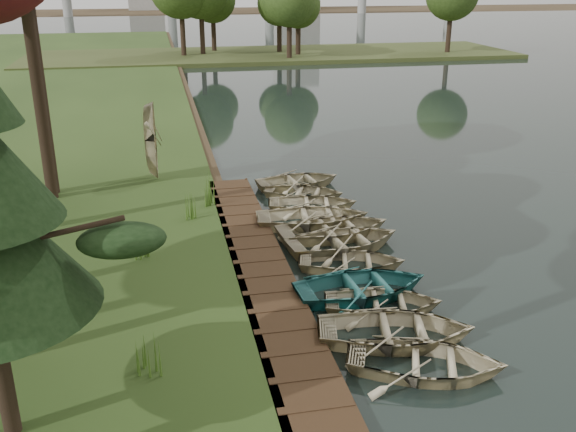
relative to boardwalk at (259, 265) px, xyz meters
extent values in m
plane|color=#3D2F1D|center=(1.60, 0.00, -0.15)|extent=(300.00, 300.00, 0.00)
cube|color=#372415|center=(0.00, 0.00, 0.00)|extent=(1.60, 16.00, 0.30)
cube|color=#3B451F|center=(9.60, 50.00, 0.08)|extent=(50.00, 14.00, 0.45)
cylinder|color=black|center=(-13.73, 50.00, 2.70)|extent=(0.50, 0.50, 4.80)
cylinder|color=black|center=(-7.07, 50.00, 2.70)|extent=(0.50, 0.50, 4.80)
cylinder|color=black|center=(-0.40, 50.00, 2.70)|extent=(0.50, 0.50, 4.80)
cylinder|color=black|center=(6.27, 50.00, 2.70)|extent=(0.50, 0.50, 4.80)
cylinder|color=black|center=(12.93, 50.00, 2.70)|extent=(0.50, 0.50, 4.80)
cylinder|color=black|center=(19.60, 50.00, 2.70)|extent=(0.50, 0.50, 4.80)
cylinder|color=black|center=(26.27, 50.00, 2.70)|extent=(0.50, 0.50, 4.80)
imported|color=#C0B38B|center=(2.72, -6.00, 0.26)|extent=(4.12, 3.55, 0.72)
imported|color=#C0B38B|center=(2.54, -4.67, 0.29)|extent=(4.22, 3.40, 0.78)
imported|color=#C0B38B|center=(2.74, -3.20, 0.22)|extent=(3.45, 2.79, 0.63)
imported|color=#2B7875|center=(2.46, -2.31, 0.28)|extent=(3.89, 2.91, 0.77)
imported|color=#C0B38B|center=(2.66, -0.63, 0.23)|extent=(3.59, 2.94, 0.65)
imported|color=#C0B38B|center=(2.86, 0.84, 0.29)|extent=(4.06, 3.16, 0.77)
imported|color=#C0B38B|center=(2.81, 1.87, 0.30)|extent=(4.09, 3.10, 0.79)
imported|color=#C0B38B|center=(2.37, 2.99, 0.30)|extent=(4.14, 3.14, 0.81)
imported|color=#C0B38B|center=(2.73, 4.53, 0.24)|extent=(3.62, 2.87, 0.68)
imported|color=#C0B38B|center=(2.71, 5.92, 0.22)|extent=(3.69, 3.23, 0.64)
imported|color=#C0B38B|center=(2.80, 7.27, 0.26)|extent=(3.75, 2.91, 0.71)
imported|color=#C0B38B|center=(-2.88, 8.77, 0.47)|extent=(3.24, 2.39, 0.65)
cylinder|color=black|center=(-6.77, 7.22, 4.92)|extent=(0.43, 0.43, 9.54)
cylinder|color=black|center=(-6.81, 7.81, 6.02)|extent=(0.47, 0.47, 11.74)
cylinder|color=black|center=(-5.71, -6.53, 1.66)|extent=(0.32, 0.32, 3.01)
cone|color=#3F661E|center=(-3.21, -5.11, 0.58)|extent=(0.60, 0.60, 0.86)
cone|color=#3F661E|center=(-3.42, 0.93, 0.58)|extent=(0.60, 0.60, 0.86)
cone|color=#3F661E|center=(-1.00, 5.21, 0.72)|extent=(0.60, 0.60, 1.15)
cone|color=#3F661E|center=(-1.83, 4.00, 0.58)|extent=(0.60, 0.60, 0.86)
camera|label=1|loc=(-2.64, -17.10, 8.16)|focal=40.00mm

